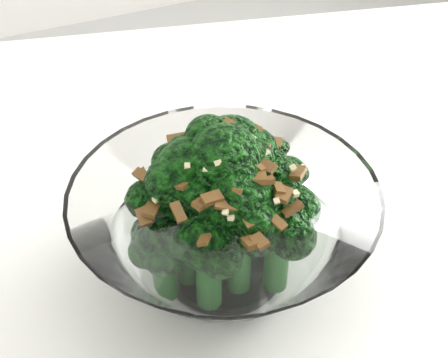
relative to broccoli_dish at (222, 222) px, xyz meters
name	(u,v)px	position (x,y,z in m)	size (l,w,h in m)	color
broccoli_dish	(222,222)	(0.00, 0.00, 0.00)	(0.19, 0.19, 0.12)	white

